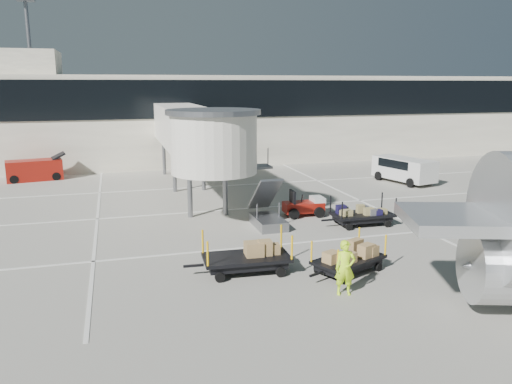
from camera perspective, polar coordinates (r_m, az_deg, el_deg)
ground at (r=22.08m, az=8.80°, el=-7.13°), size 140.00×140.00×0.00m
lane_markings at (r=30.25m, az=0.27°, el=-1.64°), size 40.00×30.00×0.02m
terminal at (r=49.64m, az=-6.12°, el=8.53°), size 64.00×12.11×15.20m
jet_bridge at (r=31.65m, az=-7.02°, el=6.75°), size 5.70×20.40×6.03m
baggage_tug at (r=28.17m, az=5.56°, el=-1.64°), size 2.31×1.53×1.48m
suitcase_cart at (r=26.75m, az=12.05°, el=-2.58°), size 3.89×1.60×1.52m
box_cart_near at (r=19.99m, az=10.67°, el=-7.64°), size 3.65×2.53×1.43m
box_cart_far at (r=19.68m, az=-1.33°, el=-7.51°), size 4.20×1.87×1.63m
ground_worker at (r=17.88m, az=10.15°, el=-8.52°), size 0.80×0.61×1.98m
minivan at (r=39.09m, az=16.41°, el=2.67°), size 3.08×5.18×1.84m
belt_loader at (r=41.94m, az=-23.95°, el=2.30°), size 4.49×2.37×2.06m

